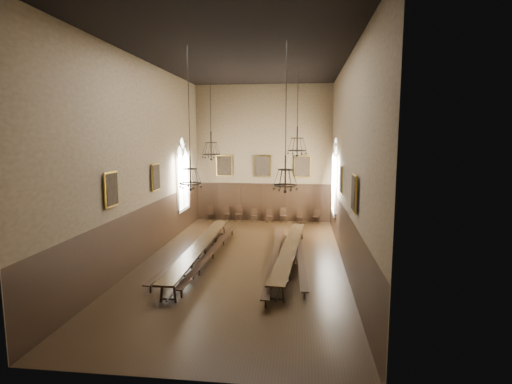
% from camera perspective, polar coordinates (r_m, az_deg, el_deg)
% --- Properties ---
extents(floor, '(9.00, 18.00, 0.02)m').
position_cam_1_polar(floor, '(18.42, -1.82, -9.90)').
color(floor, black).
rests_on(floor, ground).
extents(ceiling, '(9.00, 18.00, 0.02)m').
position_cam_1_polar(ceiling, '(17.86, -1.95, 18.84)').
color(ceiling, black).
rests_on(ceiling, ground).
extents(wall_back, '(9.00, 0.02, 9.00)m').
position_cam_1_polar(wall_back, '(26.51, 1.01, 5.47)').
color(wall_back, '#766448').
rests_on(wall_back, ground).
extents(wall_front, '(9.00, 0.02, 9.00)m').
position_cam_1_polar(wall_front, '(8.80, -10.61, 0.47)').
color(wall_front, '#766448').
rests_on(wall_front, ground).
extents(wall_left, '(0.02, 18.00, 9.00)m').
position_cam_1_polar(wall_left, '(18.78, -15.66, 4.19)').
color(wall_left, '#766448').
rests_on(wall_left, ground).
extents(wall_right, '(0.02, 18.00, 9.00)m').
position_cam_1_polar(wall_right, '(17.48, 12.93, 4.03)').
color(wall_right, '#766448').
rests_on(wall_right, ground).
extents(wainscot_panelling, '(9.00, 18.00, 2.50)m').
position_cam_1_polar(wainscot_panelling, '(18.07, -1.84, -6.10)').
color(wainscot_panelling, black).
rests_on(wainscot_panelling, floor).
extents(table_left, '(0.84, 10.23, 0.80)m').
position_cam_1_polar(table_left, '(18.50, -7.92, -8.57)').
color(table_left, black).
rests_on(table_left, floor).
extents(table_right, '(1.34, 9.70, 0.75)m').
position_cam_1_polar(table_right, '(18.12, 4.84, -8.95)').
color(table_right, black).
rests_on(table_right, floor).
extents(bench_left_outer, '(0.90, 9.35, 0.42)m').
position_cam_1_polar(bench_left_outer, '(19.09, -9.29, -8.49)').
color(bench_left_outer, black).
rests_on(bench_left_outer, floor).
extents(bench_left_inner, '(0.50, 9.96, 0.45)m').
position_cam_1_polar(bench_left_inner, '(18.81, -6.17, -8.63)').
color(bench_left_inner, black).
rests_on(bench_left_inner, floor).
extents(bench_right_inner, '(0.33, 10.16, 0.46)m').
position_cam_1_polar(bench_right_inner, '(18.00, 2.74, -9.33)').
color(bench_right_inner, black).
rests_on(bench_right_inner, floor).
extents(bench_right_outer, '(0.69, 9.17, 0.41)m').
position_cam_1_polar(bench_right_outer, '(18.39, 6.28, -9.09)').
color(bench_right_outer, black).
rests_on(bench_right_outer, floor).
extents(chair_0, '(0.50, 0.50, 0.99)m').
position_cam_1_polar(chair_0, '(27.19, -6.62, -3.45)').
color(chair_0, black).
rests_on(chair_0, floor).
extents(chair_1, '(0.45, 0.45, 0.97)m').
position_cam_1_polar(chair_1, '(26.96, -4.26, -3.52)').
color(chair_1, black).
rests_on(chair_1, floor).
extents(chair_2, '(0.47, 0.47, 1.03)m').
position_cam_1_polar(chair_2, '(26.81, -2.45, -3.53)').
color(chair_2, black).
rests_on(chair_2, floor).
extents(chair_3, '(0.44, 0.44, 0.87)m').
position_cam_1_polar(chair_3, '(26.59, -0.24, -3.73)').
color(chair_3, black).
rests_on(chair_3, floor).
extents(chair_4, '(0.44, 0.44, 0.86)m').
position_cam_1_polar(chair_4, '(26.44, 1.95, -3.80)').
color(chair_4, black).
rests_on(chair_4, floor).
extents(chair_5, '(0.51, 0.51, 0.96)m').
position_cam_1_polar(chair_5, '(26.49, 3.94, -3.73)').
color(chair_5, black).
rests_on(chair_5, floor).
extents(chair_6, '(0.43, 0.43, 0.88)m').
position_cam_1_polar(chair_6, '(26.37, 6.27, -3.87)').
color(chair_6, black).
rests_on(chair_6, floor).
extents(chair_7, '(0.50, 0.50, 0.91)m').
position_cam_1_polar(chair_7, '(26.50, 8.57, -3.83)').
color(chair_7, black).
rests_on(chair_7, floor).
extents(chandelier_back_left, '(0.95, 0.95, 4.45)m').
position_cam_1_polar(chandelier_back_left, '(20.76, -6.43, 6.12)').
color(chandelier_back_left, black).
rests_on(chandelier_back_left, ceiling).
extents(chandelier_back_right, '(0.92, 0.92, 4.20)m').
position_cam_1_polar(chandelier_back_right, '(19.46, 5.90, 6.69)').
color(chandelier_back_right, black).
rests_on(chandelier_back_right, ceiling).
extents(chandelier_front_left, '(0.88, 0.88, 5.34)m').
position_cam_1_polar(chandelier_front_left, '(15.74, -9.36, 2.46)').
color(chandelier_front_left, black).
rests_on(chandelier_front_left, ceiling).
extents(chandelier_front_right, '(0.90, 0.90, 5.32)m').
position_cam_1_polar(chandelier_front_right, '(14.79, 4.21, 2.26)').
color(chandelier_front_right, black).
rests_on(chandelier_front_right, ceiling).
extents(portrait_back_0, '(1.10, 0.12, 1.40)m').
position_cam_1_polar(portrait_back_0, '(26.80, -4.57, 3.76)').
color(portrait_back_0, '#AE8829').
rests_on(portrait_back_0, wall_back).
extents(portrait_back_1, '(1.10, 0.12, 1.40)m').
position_cam_1_polar(portrait_back_1, '(26.42, 0.98, 3.73)').
color(portrait_back_1, '#AE8829').
rests_on(portrait_back_1, wall_back).
extents(portrait_back_2, '(1.10, 0.12, 1.40)m').
position_cam_1_polar(portrait_back_2, '(26.29, 6.64, 3.65)').
color(portrait_back_2, '#AE8829').
rests_on(portrait_back_2, wall_back).
extents(portrait_left_0, '(0.12, 1.00, 1.30)m').
position_cam_1_polar(portrait_left_0, '(19.72, -14.13, 2.07)').
color(portrait_left_0, '#AE8829').
rests_on(portrait_left_0, wall_left).
extents(portrait_left_1, '(0.12, 1.00, 1.30)m').
position_cam_1_polar(portrait_left_1, '(15.62, -19.96, 0.37)').
color(portrait_left_1, '#AE8829').
rests_on(portrait_left_1, wall_left).
extents(portrait_right_0, '(0.12, 1.00, 1.30)m').
position_cam_1_polar(portrait_right_0, '(18.53, 12.13, 1.78)').
color(portrait_right_0, '#AE8829').
rests_on(portrait_right_0, wall_right).
extents(portrait_right_1, '(0.12, 1.00, 1.30)m').
position_cam_1_polar(portrait_right_1, '(14.09, 13.84, -0.16)').
color(portrait_right_1, '#AE8829').
rests_on(portrait_right_1, wall_right).
extents(window_right, '(0.20, 2.20, 4.60)m').
position_cam_1_polar(window_right, '(23.02, 11.18, 2.21)').
color(window_right, white).
rests_on(window_right, wall_right).
extents(window_left, '(0.20, 2.20, 4.60)m').
position_cam_1_polar(window_left, '(24.00, -10.42, 2.46)').
color(window_left, white).
rests_on(window_left, wall_left).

